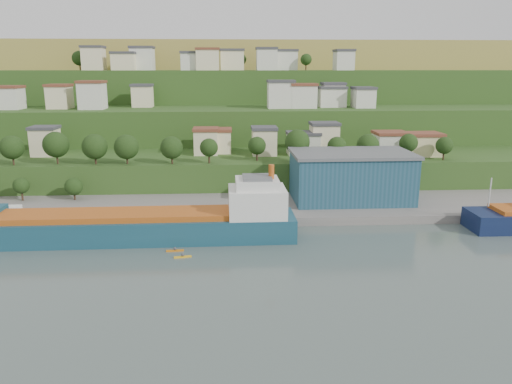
{
  "coord_description": "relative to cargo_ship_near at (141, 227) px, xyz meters",
  "views": [
    {
      "loc": [
        5.28,
        -94.86,
        35.75
      ],
      "look_at": [
        11.61,
        15.0,
        8.43
      ],
      "focal_mm": 35.0,
      "sensor_mm": 36.0,
      "label": 1
    }
  ],
  "objects": [
    {
      "name": "ground",
      "position": [
        13.38,
        -7.9,
        -2.89
      ],
      "size": [
        500.0,
        500.0,
        0.0
      ],
      "primitive_type": "plane",
      "color": "#43514B",
      "rests_on": "ground"
    },
    {
      "name": "quay",
      "position": [
        33.38,
        20.1,
        -2.89
      ],
      "size": [
        220.0,
        26.0,
        4.0
      ],
      "primitive_type": "cube",
      "color": "slate",
      "rests_on": "ground"
    },
    {
      "name": "hillside",
      "position": [
        13.39,
        160.8,
        -2.8
      ],
      "size": [
        360.0,
        210.57,
        96.0
      ],
      "color": "#284719",
      "rests_on": "ground"
    },
    {
      "name": "cargo_ship_near",
      "position": [
        0.0,
        0.0,
        0.0
      ],
      "size": [
        70.5,
        11.93,
        18.09
      ],
      "rotation": [
        0.0,
        0.0,
        0.01
      ],
      "color": "#153E4F",
      "rests_on": "ground"
    },
    {
      "name": "warehouse",
      "position": [
        50.79,
        23.1,
        5.54
      ],
      "size": [
        31.12,
        19.2,
        12.8
      ],
      "rotation": [
        0.0,
        0.0,
        0.01
      ],
      "color": "#1D4557",
      "rests_on": "quay"
    },
    {
      "name": "caravan",
      "position": [
        -33.97,
        15.58,
        -0.42
      ],
      "size": [
        5.49,
        2.42,
        2.53
      ],
      "primitive_type": "cube",
      "rotation": [
        0.0,
        0.0,
        0.03
      ],
      "color": "white",
      "rests_on": "pebble_beach"
    },
    {
      "name": "kayak_orange",
      "position": [
        7.81,
        -7.51,
        -2.63
      ],
      "size": [
        3.54,
        0.82,
        0.88
      ],
      "rotation": [
        0.0,
        0.0,
        0.06
      ],
      "color": "orange",
      "rests_on": "ground"
    },
    {
      "name": "kayak_yellow",
      "position": [
        9.64,
        -11.03,
        -2.64
      ],
      "size": [
        3.46,
        1.19,
        0.85
      ],
      "rotation": [
        0.0,
        0.0,
        0.18
      ],
      "color": "gold",
      "rests_on": "ground"
    }
  ]
}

